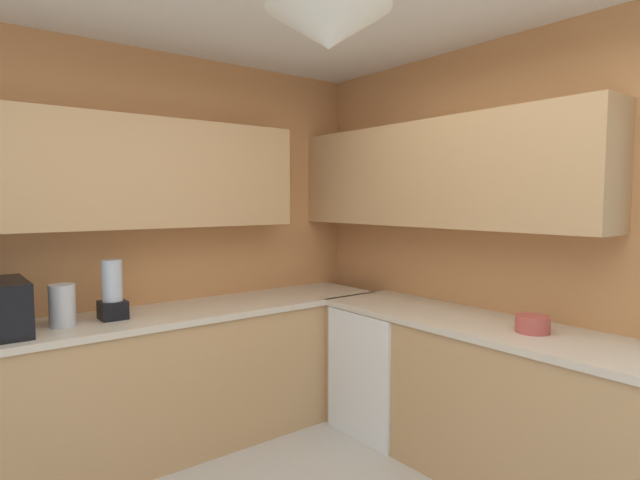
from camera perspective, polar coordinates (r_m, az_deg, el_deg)
The scene contains 7 objects.
room_shell at distance 2.83m, azimuth 0.21°, elevation 9.22°, with size 4.25×3.64×2.70m.
counter_run_left at distance 3.56m, azimuth -17.72°, elevation -14.95°, with size 0.65×3.25×0.91m.
counter_run_back at distance 3.08m, azimuth 26.50°, elevation -18.37°, with size 3.34×0.65×0.91m.
dishwasher at distance 3.77m, azimuth 7.55°, elevation -14.04°, with size 0.60×0.60×0.87m, color white.
kettle at distance 3.26m, azimuth -26.83°, elevation -6.55°, with size 0.14×0.14×0.24m, color #B7B7BC.
bowl at distance 3.03m, azimuth 22.64°, elevation -8.66°, with size 0.18×0.18×0.09m, color #B74C42.
blender_appliance at distance 3.33m, azimuth -22.18°, elevation -5.45°, with size 0.15×0.15×0.36m.
Camera 1 is at (1.41, -1.13, 1.63)m, focal length 28.66 mm.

